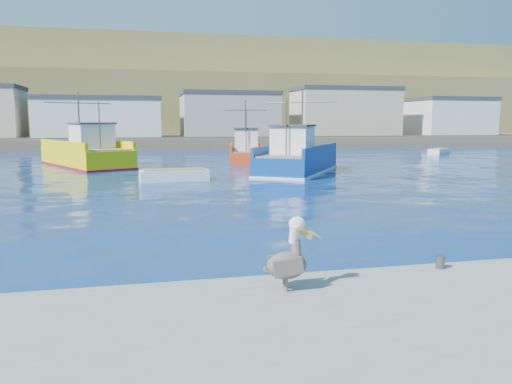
% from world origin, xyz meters
% --- Properties ---
extents(ground, '(260.00, 260.00, 0.00)m').
position_xyz_m(ground, '(0.00, 0.00, 0.00)').
color(ground, navy).
rests_on(ground, ground).
extents(dock_bollards, '(36.20, 0.20, 0.30)m').
position_xyz_m(dock_bollards, '(0.60, -3.40, 0.65)').
color(dock_bollards, '#4C4C4C').
rests_on(dock_bollards, dock).
extents(far_shore, '(200.00, 81.00, 24.00)m').
position_xyz_m(far_shore, '(0.00, 109.20, 8.98)').
color(far_shore, brown).
rests_on(far_shore, ground).
extents(trawler_yellow_b, '(9.23, 13.09, 6.66)m').
position_xyz_m(trawler_yellow_b, '(-8.60, 32.93, 1.10)').
color(trawler_yellow_b, yellow).
rests_on(trawler_yellow_b, ground).
extents(trawler_blue, '(9.40, 11.60, 6.51)m').
position_xyz_m(trawler_blue, '(7.93, 23.46, 1.04)').
color(trawler_blue, navy).
rests_on(trawler_blue, ground).
extents(boat_orange, '(4.55, 8.68, 6.07)m').
position_xyz_m(boat_orange, '(6.24, 35.07, 1.03)').
color(boat_orange, '#E34015').
rests_on(boat_orange, ground).
extents(skiff_mid, '(4.59, 1.91, 0.98)m').
position_xyz_m(skiff_mid, '(-1.72, 20.01, 0.31)').
color(skiff_mid, silver).
rests_on(skiff_mid, ground).
extents(skiff_far, '(4.01, 3.62, 0.87)m').
position_xyz_m(skiff_far, '(31.64, 41.16, 0.28)').
color(skiff_far, silver).
rests_on(skiff_far, ground).
extents(pelican, '(1.23, 0.52, 1.52)m').
position_xyz_m(pelican, '(-0.88, -4.07, 1.15)').
color(pelican, '#595451').
rests_on(pelican, dock).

